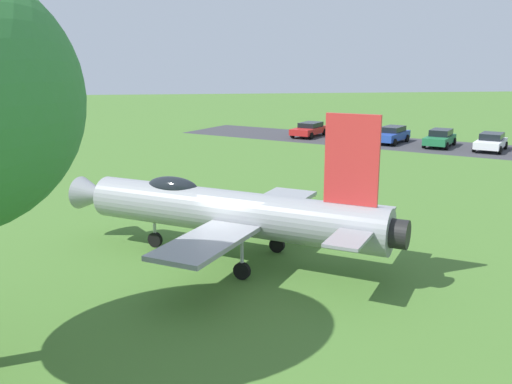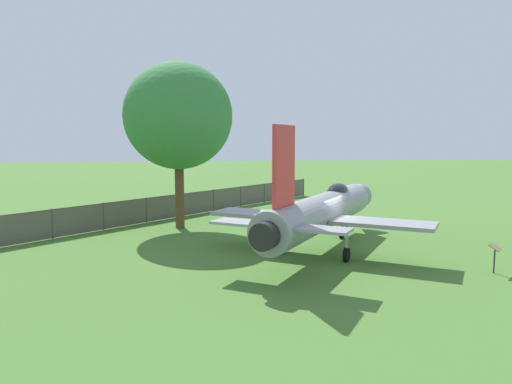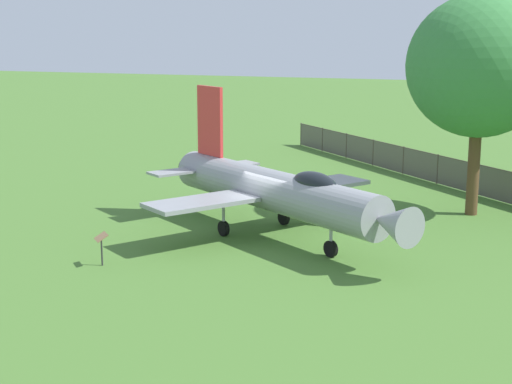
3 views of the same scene
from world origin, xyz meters
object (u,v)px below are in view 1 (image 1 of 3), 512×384
parked_car_blue (392,134)px  parked_car_red (309,129)px  info_plaque (308,198)px  parked_car_green (440,138)px  parked_car_white (491,142)px  display_jet (224,210)px  parked_car_yellow (352,132)px

parked_car_blue → parked_car_red: parked_car_blue is taller
info_plaque → parked_car_green: size_ratio=0.25×
parked_car_white → parked_car_red: parked_car_white is taller
display_jet → parked_car_red: bearing=-75.2°
parked_car_white → parked_car_yellow: size_ratio=0.98×
parked_car_white → parked_car_yellow: bearing=-88.9°
parked_car_white → parked_car_green: size_ratio=1.01×
display_jet → parked_car_yellow: (14.18, 29.81, -1.15)m
parked_car_white → parked_car_blue: parked_car_blue is taller
info_plaque → parked_car_white: size_ratio=0.25×
display_jet → parked_car_yellow: bearing=-82.3°
parked_car_white → parked_car_yellow: 11.95m
info_plaque → display_jet: bearing=-129.0°
info_plaque → parked_car_red: (6.30, 27.03, -0.14)m
display_jet → parked_car_white: display_jet is taller
parked_car_red → parked_car_white: bearing=89.2°
info_plaque → parked_car_blue: (12.61, 22.00, -0.09)m
display_jet → parked_car_red: display_jet is taller
info_plaque → parked_car_blue: bearing=60.2°
parked_car_red → parked_car_green: bearing=89.2°
info_plaque → parked_car_red: 27.75m
parked_car_red → parked_car_yellow: bearing=89.0°
info_plaque → parked_car_yellow: bearing=68.2°
parked_car_green → parked_car_blue: size_ratio=0.96×
display_jet → parked_car_yellow: size_ratio=2.61×
parked_car_green → parked_car_blue: 4.20m
display_jet → parked_car_green: bearing=-96.1°
parked_car_white → parked_car_red: size_ratio=0.94×
parked_car_green → parked_car_white: bearing=89.8°
info_plaque → parked_car_yellow: parked_car_yellow is taller
parked_car_green → parked_car_yellow: (-6.19, 4.90, 0.00)m
display_jet → parked_car_blue: 32.40m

